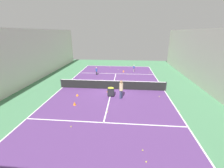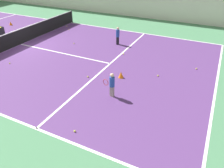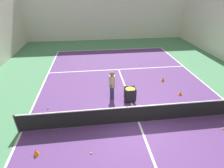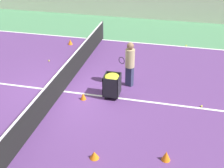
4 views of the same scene
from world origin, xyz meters
The scene contains 15 objects.
ground_plane centered at (0.00, 0.00, 0.00)m, with size 36.19×36.19×0.00m, color #477F56.
court_playing_area centered at (0.00, 0.00, 0.00)m, with size 11.31×23.66×0.00m.
line_sideline_left centered at (-5.66, 0.00, 0.01)m, with size 0.10×23.66×0.00m, color white.
line_centre_service centered at (0.00, 0.00, 0.01)m, with size 0.10×13.01×0.00m, color white.
tennis_net centered at (0.00, 0.00, 0.51)m, with size 11.61×0.10×0.99m.
coach_at_net centered at (-1.07, 2.33, 1.02)m, with size 0.48×0.72×1.79m.
ball_cart centered at (-0.06, 1.88, 0.64)m, with size 0.62×0.57×0.90m.
training_cone_0 centered at (2.87, 4.09, 0.15)m, with size 0.25×0.25×0.29m, color orange.
training_cone_1 centered at (-4.63, -1.42, 0.13)m, with size 0.24×0.24×0.26m, color orange.
training_cone_3 centered at (0.36, 0.91, 0.13)m, with size 0.21×0.21×0.26m, color orange.
training_cone_4 centered at (3.25, 2.17, 0.11)m, with size 0.27×0.27×0.22m, color orange.
tennis_ball_5 centered at (-5.75, 4.40, 0.04)m, with size 0.07×0.07×0.07m, color yellow.
tennis_ball_7 centered at (-4.77, 1.69, 0.04)m, with size 0.07×0.07×0.07m, color yellow.
tennis_ball_12 centered at (-2.41, -1.64, 0.04)m, with size 0.07×0.07×0.07m, color yellow.
tennis_ball_15 centered at (-0.10, 5.08, 0.04)m, with size 0.07×0.07×0.07m, color yellow.
Camera 4 is at (9.52, 4.16, 5.95)m, focal length 50.00 mm.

